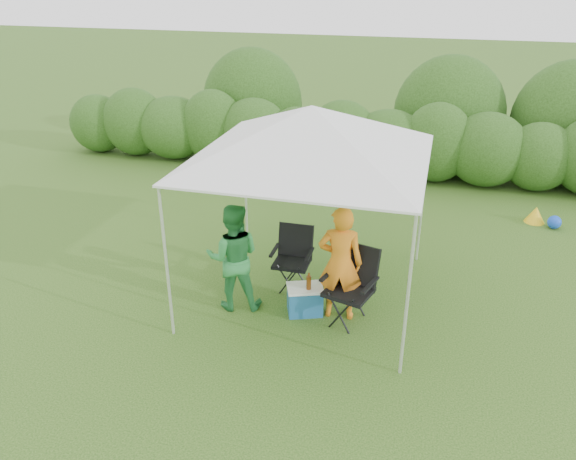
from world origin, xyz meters
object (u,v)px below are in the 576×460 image
(man, at_px, (340,263))
(cooler, at_px, (305,300))
(chair_left, at_px, (293,253))
(canopy, at_px, (311,133))
(woman, at_px, (233,257))
(chair_right, at_px, (352,280))

(man, xyz_separation_m, cooler, (-0.47, -0.06, -0.62))
(chair_left, xyz_separation_m, cooler, (0.36, -0.71, -0.33))
(canopy, xyz_separation_m, chair_left, (-0.29, 0.17, -1.92))
(chair_left, bearing_deg, woman, -129.66)
(canopy, height_order, chair_left, canopy)
(canopy, relative_size, chair_left, 3.26)
(canopy, distance_m, cooler, 2.32)
(chair_left, relative_size, woman, 0.60)
(woman, bearing_deg, canopy, -161.91)
(canopy, distance_m, chair_right, 2.06)
(canopy, xyz_separation_m, cooler, (0.07, -0.54, -2.25))
(chair_right, distance_m, man, 0.29)
(woman, xyz_separation_m, cooler, (1.01, 0.09, -0.58))
(woman, bearing_deg, chair_right, 168.76)
(canopy, xyz_separation_m, man, (0.54, -0.48, -1.63))
(chair_right, bearing_deg, woman, -159.54)
(canopy, relative_size, cooler, 5.22)
(chair_right, bearing_deg, canopy, 161.43)
(man, xyz_separation_m, woman, (-1.48, -0.14, -0.04))
(chair_right, xyz_separation_m, chair_left, (-1.01, 0.67, -0.06))
(canopy, height_order, chair_right, canopy)
(canopy, distance_m, chair_left, 1.95)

